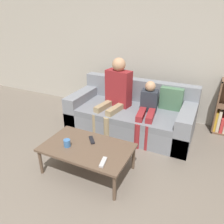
{
  "coord_description": "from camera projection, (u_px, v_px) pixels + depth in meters",
  "views": [
    {
      "loc": [
        1.27,
        -0.94,
        1.88
      ],
      "look_at": [
        0.08,
        1.55,
        0.58
      ],
      "focal_mm": 35.0,
      "sensor_mm": 36.0,
      "label": 1
    }
  ],
  "objects": [
    {
      "name": "tv_remote_0",
      "position": [
        103.0,
        162.0,
        2.37
      ],
      "size": [
        0.08,
        0.18,
        0.02
      ],
      "rotation": [
        0.0,
        0.0,
        0.19
      ],
      "color": "#B7B7BC",
      "rests_on": "coffee_table"
    },
    {
      "name": "coffee_table",
      "position": [
        87.0,
        149.0,
        2.68
      ],
      "size": [
        1.09,
        0.66,
        0.37
      ],
      "color": "brown",
      "rests_on": "ground_plane"
    },
    {
      "name": "couch",
      "position": [
        132.0,
        115.0,
        3.71
      ],
      "size": [
        2.04,
        0.98,
        0.78
      ],
      "color": "gray",
      "rests_on": "ground_plane"
    },
    {
      "name": "cup_near",
      "position": [
        67.0,
        143.0,
        2.65
      ],
      "size": [
        0.08,
        0.08,
        0.09
      ],
      "color": "#3D70B2",
      "rests_on": "coffee_table"
    },
    {
      "name": "person_adult",
      "position": [
        116.0,
        90.0,
        3.57
      ],
      "size": [
        0.46,
        0.71,
        1.2
      ],
      "rotation": [
        0.0,
        0.0,
        -0.15
      ],
      "color": "#9E8966",
      "rests_on": "ground_plane"
    },
    {
      "name": "person_child",
      "position": [
        147.0,
        108.0,
        3.37
      ],
      "size": [
        0.33,
        0.69,
        0.89
      ],
      "rotation": [
        0.0,
        0.0,
        0.14
      ],
      "color": "maroon",
      "rests_on": "ground_plane"
    },
    {
      "name": "wall_back",
      "position": [
        141.0,
        45.0,
        3.92
      ],
      "size": [
        12.0,
        0.06,
        2.6
      ],
      "color": "#B7B2A8",
      "rests_on": "ground_plane"
    },
    {
      "name": "tv_remote_1",
      "position": [
        92.0,
        140.0,
        2.78
      ],
      "size": [
        0.15,
        0.16,
        0.02
      ],
      "rotation": [
        0.0,
        0.0,
        0.72
      ],
      "color": "black",
      "rests_on": "coffee_table"
    }
  ]
}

